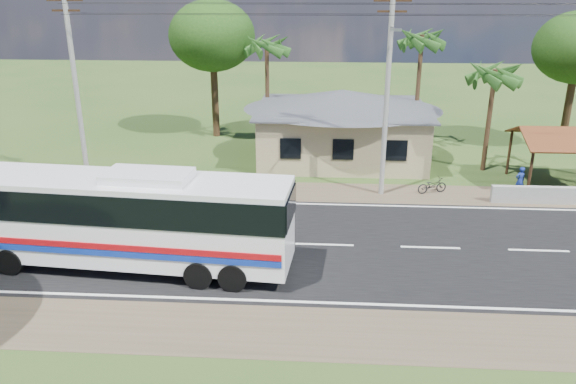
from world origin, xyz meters
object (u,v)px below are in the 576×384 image
at_px(coach_bus, 125,213).
at_px(small_car, 19,198).
at_px(motorcycle, 432,185).
at_px(person, 520,181).
at_px(waiting_shed, 566,138).

xyz_separation_m(coach_bus, small_car, (-7.31, 5.40, -1.63)).
relative_size(motorcycle, person, 1.07).
height_order(coach_bus, person, coach_bus).
bearing_deg(person, motorcycle, -17.94).
bearing_deg(person, waiting_shed, -167.22).
xyz_separation_m(motorcycle, person, (4.57, 0.06, 0.34)).
height_order(waiting_shed, small_car, waiting_shed).
bearing_deg(motorcycle, waiting_shed, -95.03).
xyz_separation_m(waiting_shed, person, (-2.71, -1.66, -1.96)).
bearing_deg(motorcycle, person, -107.57).
bearing_deg(waiting_shed, motorcycle, -166.69).
bearing_deg(coach_bus, waiting_shed, 32.38).
relative_size(waiting_shed, motorcycle, 3.16).
distance_m(waiting_shed, coach_bus, 23.41).
distance_m(motorcycle, person, 4.58).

